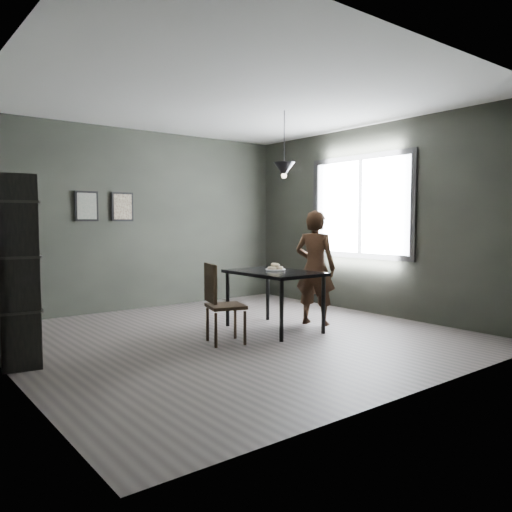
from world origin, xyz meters
TOP-DOWN VIEW (x-y plane):
  - ground at (0.00, 0.00)m, footprint 5.00×5.00m
  - back_wall at (0.00, 2.50)m, footprint 5.00×0.10m
  - ceiling at (0.00, 0.00)m, footprint 5.00×5.00m
  - window_assembly at (2.47, 0.20)m, footprint 0.04×1.96m
  - cafe_table at (0.60, 0.00)m, footprint 0.80×1.20m
  - white_plate at (0.65, 0.04)m, footprint 0.23×0.23m
  - donut_pile at (0.65, 0.04)m, footprint 0.21×0.14m
  - woman at (1.25, -0.08)m, footprint 0.56×0.66m
  - wood_chair at (-0.35, -0.17)m, footprint 0.49×0.49m
  - shelf_unit at (-2.32, 0.34)m, footprint 0.44×0.65m
  - pendant_lamp at (0.85, 0.10)m, footprint 0.28×0.28m
  - framed_print_left at (-0.90, 2.47)m, footprint 0.34×0.04m
  - framed_print_right at (-0.35, 2.47)m, footprint 0.34×0.04m

SIDE VIEW (x-z plane):
  - ground at x=0.00m, z-range 0.00..0.00m
  - wood_chair at x=-0.35m, z-range 0.06..0.97m
  - cafe_table at x=0.60m, z-range 0.30..1.05m
  - white_plate at x=0.65m, z-range 0.75..0.76m
  - woman at x=1.25m, z-range 0.00..1.52m
  - donut_pile at x=0.65m, z-range 0.75..0.84m
  - shelf_unit at x=-2.32m, z-range 0.00..1.81m
  - back_wall at x=0.00m, z-range 0.00..2.80m
  - window_assembly at x=2.47m, z-range 0.82..2.38m
  - framed_print_left at x=-0.90m, z-range 1.38..1.82m
  - framed_print_right at x=-0.35m, z-range 1.38..1.82m
  - pendant_lamp at x=0.85m, z-range 1.62..2.48m
  - ceiling at x=0.00m, z-range 2.79..2.81m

